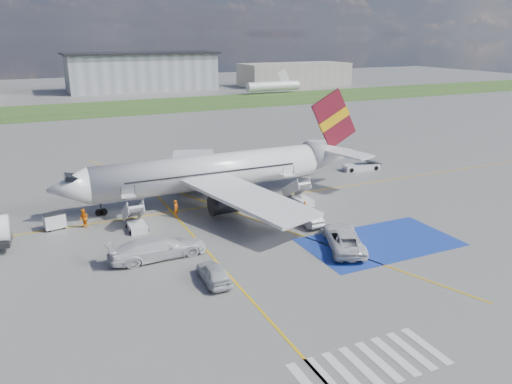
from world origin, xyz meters
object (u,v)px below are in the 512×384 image
car_silver_b (307,218)px  gpu_cart (55,222)px  van_white_a (344,235)px  van_white_b (158,245)px  airliner (221,170)px  car_silver_a (214,273)px  belt_loader (361,167)px

car_silver_b → gpu_cart: bearing=-24.2°
van_white_a → van_white_b: van_white_b is taller
airliner → van_white_a: bearing=-74.4°
airliner → car_silver_b: (4.74, -11.26, -2.69)m
car_silver_a → car_silver_b: car_silver_a is taller
airliner → car_silver_b: bearing=-67.2°
car_silver_a → van_white_b: bearing=-63.5°
gpu_cart → belt_loader: 40.96m
car_silver_b → van_white_b: bearing=3.3°
belt_loader → car_silver_b: (-17.67, -14.90, 0.30)m
gpu_cart → van_white_a: 27.81m
van_white_b → airliner: bearing=-41.9°
van_white_a → car_silver_a: bearing=28.9°
airliner → van_white_a: (4.86, -17.43, -2.27)m
gpu_cart → van_white_a: (23.04, -15.57, 0.40)m
belt_loader → van_white_a: van_white_a is taller
belt_loader → car_silver_a: size_ratio=1.25×
car_silver_a → car_silver_b: (12.67, 7.45, -0.06)m
airliner → car_silver_b: airliner is taller
airliner → car_silver_a: 20.49m
car_silver_a → van_white_a: bearing=-172.5°
car_silver_a → belt_loader: bearing=-141.9°
airliner → car_silver_b: size_ratio=8.61×
van_white_a → gpu_cart: bearing=-10.8°
gpu_cart → van_white_a: bearing=-45.1°
car_silver_b → van_white_b: 15.53m
gpu_cart → car_silver_a: gpu_cart is taller
car_silver_a → car_silver_b: size_ratio=1.05×
car_silver_a → van_white_a: 12.86m
gpu_cart → belt_loader: size_ratio=0.38×
car_silver_b → van_white_b: (-15.45, -1.41, 0.52)m
gpu_cart → van_white_a: size_ratio=0.35×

